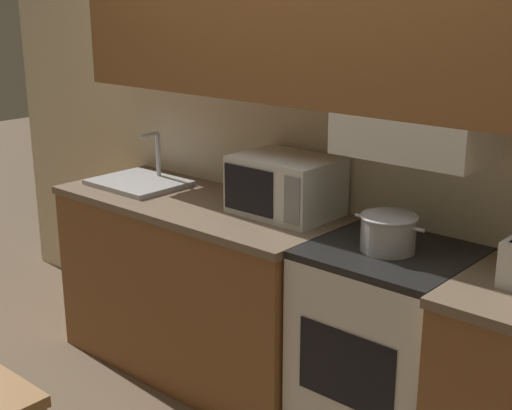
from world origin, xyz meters
name	(u,v)px	position (x,y,z in m)	size (l,w,h in m)	color
ground_plane	(322,379)	(0.00, 0.00, 0.00)	(16.00, 16.00, 0.00)	brown
wall_back	(324,77)	(0.01, -0.07, 1.50)	(4.96, 0.38, 2.55)	beige
lower_counter_main	(200,286)	(-0.54, -0.31, 0.45)	(1.50, 0.63, 0.89)	brown
stove_range	(385,353)	(0.51, -0.29, 0.45)	(0.61, 0.58, 0.89)	white
cooking_pot	(388,232)	(0.51, -0.30, 0.97)	(0.30, 0.22, 0.14)	#B7BABF
microwave	(286,186)	(-0.09, -0.19, 1.02)	(0.45, 0.34, 0.26)	white
sink_basin	(139,181)	(-0.98, -0.30, 0.91)	(0.46, 0.37, 0.26)	#B7BABF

